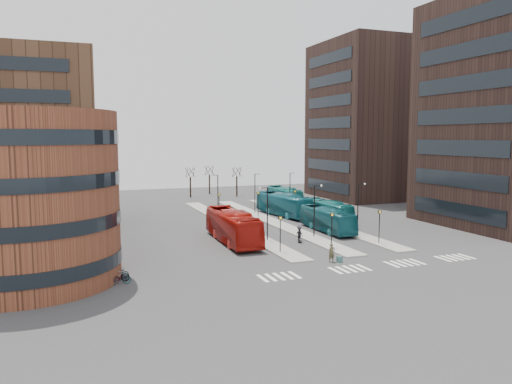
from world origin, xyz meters
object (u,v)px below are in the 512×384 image
object	(u,v)px
suitcase	(339,259)
commuter_c	(299,233)
traveller	(332,253)
commuter_a	(259,238)
teal_bus_c	(327,211)
bicycle_near	(120,279)
commuter_b	(299,235)
bicycle_mid	(119,276)
teal_bus_d	(284,196)
teal_bus_b	(283,204)
red_bus	(233,226)
bicycle_far	(117,273)
teal_bus_a	(327,219)

from	to	relation	value
suitcase	commuter_c	bearing A→B (deg)	86.32
traveller	commuter_a	world-z (taller)	commuter_a
teal_bus_c	bicycle_near	size ratio (longest dim) A/B	5.77
commuter_b	commuter_c	xyz separation A→B (m)	(0.46, 1.03, 0.02)
bicycle_mid	commuter_a	bearing A→B (deg)	-62.00
teal_bus_c	traveller	world-z (taller)	teal_bus_c
suitcase	traveller	size ratio (longest dim) A/B	0.32
teal_bus_c	teal_bus_d	world-z (taller)	teal_bus_d
teal_bus_c	commuter_b	bearing A→B (deg)	-131.89
commuter_c	commuter_a	bearing A→B (deg)	-48.57
teal_bus_b	teal_bus_d	xyz separation A→B (m)	(5.24, 11.42, -0.17)
commuter_a	red_bus	bearing A→B (deg)	-46.70
teal_bus_d	commuter_b	bearing A→B (deg)	-109.30
teal_bus_c	commuter_c	size ratio (longest dim) A/B	6.06
bicycle_far	teal_bus_a	bearing A→B (deg)	-57.82
traveller	bicycle_near	size ratio (longest dim) A/B	0.99
commuter_a	bicycle_far	world-z (taller)	commuter_a
teal_bus_a	commuter_a	bearing A→B (deg)	-154.07
teal_bus_d	bicycle_far	size ratio (longest dim) A/B	5.94
traveller	commuter_c	world-z (taller)	traveller
commuter_c	bicycle_mid	world-z (taller)	commuter_c
suitcase	bicycle_mid	size ratio (longest dim) A/B	0.33
commuter_a	commuter_b	xyz separation A→B (m)	(4.93, 0.19, -0.08)
teal_bus_c	bicycle_near	bearing A→B (deg)	-146.98
teal_bus_b	commuter_b	xyz separation A→B (m)	(-6.22, -18.52, -0.86)
teal_bus_b	traveller	distance (m)	28.31
suitcase	commuter_b	size ratio (longest dim) A/B	0.34
teal_bus_d	commuter_a	size ratio (longest dim) A/B	5.92
teal_bus_c	bicycle_far	xyz separation A→B (m)	(-30.71, -19.44, -0.98)
teal_bus_a	commuter_b	bearing A→B (deg)	-140.33
red_bus	commuter_b	distance (m)	7.63
red_bus	bicycle_far	bearing A→B (deg)	-140.89
suitcase	teal_bus_d	distance (m)	40.84
commuter_b	commuter_c	bearing A→B (deg)	-40.81
suitcase	teal_bus_a	xyz separation A→B (m)	(6.50, 14.29, 1.22)
red_bus	teal_bus_b	bearing A→B (deg)	50.96
bicycle_near	commuter_a	bearing A→B (deg)	-69.91
traveller	bicycle_mid	bearing A→B (deg)	179.40
red_bus	traveller	size ratio (longest dim) A/B	7.20
bicycle_mid	teal_bus_b	bearing A→B (deg)	-44.63
teal_bus_a	teal_bus_d	world-z (taller)	teal_bus_d
teal_bus_a	commuter_c	distance (m)	7.16
bicycle_near	bicycle_mid	distance (m)	0.80
commuter_c	teal_bus_c	bearing A→B (deg)	167.13
suitcase	traveller	xyz separation A→B (m)	(-0.68, 0.31, 0.61)
suitcase	bicycle_near	world-z (taller)	bicycle_near
bicycle_far	suitcase	bearing A→B (deg)	-87.68
suitcase	bicycle_mid	bearing A→B (deg)	177.86
teal_bus_b	teal_bus_c	bearing A→B (deg)	-66.24
teal_bus_d	commuter_a	xyz separation A→B (m)	(-16.39, -30.13, -0.61)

